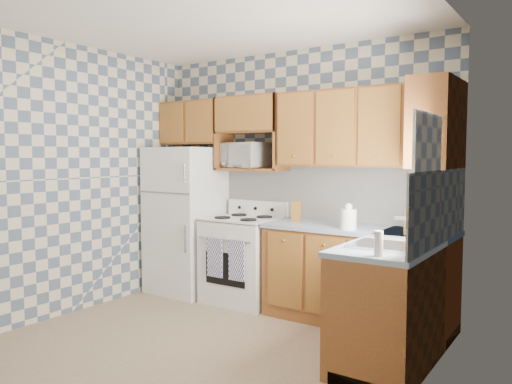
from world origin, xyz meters
TOP-DOWN VIEW (x-y plane):
  - floor at (0.00, 0.00)m, footprint 3.40×3.40m
  - back_wall at (0.00, 1.60)m, footprint 3.40×0.02m
  - right_wall at (1.70, 0.00)m, footprint 0.02×3.20m
  - backsplash_back at (0.40, 1.59)m, footprint 2.60×0.02m
  - backsplash_right at (1.69, 0.80)m, footprint 0.02×1.60m
  - refrigerator at (-1.27, 1.25)m, footprint 0.75×0.70m
  - stove_body at (-0.47, 1.28)m, footprint 0.76×0.65m
  - cooktop at (-0.47, 1.28)m, footprint 0.76×0.65m
  - backguard at (-0.47, 1.55)m, footprint 0.76×0.08m
  - dish_towel_left at (-0.59, 0.93)m, footprint 0.19×0.02m
  - dish_towel_right at (-0.31, 0.93)m, footprint 0.19×0.02m
  - base_cabinets_back at (0.82, 1.30)m, footprint 1.75×0.60m
  - base_cabinets_right at (1.40, 0.80)m, footprint 0.60×1.60m
  - countertop_back at (0.82, 1.30)m, footprint 1.77×0.63m
  - countertop_right at (1.40, 0.80)m, footprint 0.63×1.60m
  - upper_cabinets_back at (0.82, 1.44)m, footprint 1.75×0.33m
  - upper_cabinets_fridge at (-1.29, 1.44)m, footprint 0.82×0.33m
  - upper_cabinets_right at (1.53, 1.25)m, footprint 0.33×0.70m
  - microwave_shelf at (-0.47, 1.44)m, footprint 0.80×0.33m
  - microwave at (-0.56, 1.44)m, footprint 0.56×0.43m
  - sink at (1.40, 0.45)m, footprint 0.48×0.40m
  - window at (1.69, 0.45)m, footprint 0.02×0.66m
  - bottle_0 at (1.42, 1.17)m, footprint 0.06×0.06m
  - bottle_1 at (1.52, 1.11)m, footprint 0.06×0.06m
  - bottle_2 at (1.57, 1.21)m, footprint 0.06×0.06m
  - bottle_3 at (1.35, 1.09)m, footprint 0.06×0.06m
  - knife_block at (0.15, 1.33)m, footprint 0.12×0.12m
  - electric_kettle at (0.81, 1.11)m, footprint 0.15×0.15m
  - food_containers at (0.78, 1.19)m, footprint 0.16×0.16m
  - soap_bottle at (1.47, 0.10)m, footprint 0.06×0.06m

SIDE VIEW (x-z plane):
  - floor at x=0.00m, z-range 0.00..0.00m
  - base_cabinets_back at x=0.82m, z-range 0.00..0.88m
  - base_cabinets_right at x=1.40m, z-range 0.00..0.88m
  - stove_body at x=-0.47m, z-range 0.00..0.90m
  - dish_towel_left at x=-0.59m, z-range 0.33..0.73m
  - dish_towel_right at x=-0.31m, z-range 0.33..0.73m
  - refrigerator at x=-1.27m, z-range 0.00..1.68m
  - countertop_back at x=0.82m, z-range 0.88..0.92m
  - countertop_right at x=1.40m, z-range 0.88..0.92m
  - cooktop at x=-0.47m, z-range 0.89..0.92m
  - sink at x=1.40m, z-range 0.91..0.94m
  - food_containers at x=0.78m, z-range 0.92..1.02m
  - backguard at x=-0.47m, z-range 0.92..1.08m
  - soap_bottle at x=1.47m, z-range 0.92..1.09m
  - electric_kettle at x=0.81m, z-range 0.92..1.10m
  - knife_block at x=0.15m, z-range 0.92..1.13m
  - bottle_3 at x=1.35m, z-range 0.92..1.14m
  - bottle_2 at x=1.57m, z-range 0.92..1.15m
  - bottle_1 at x=1.52m, z-range 0.92..1.17m
  - bottle_0 at x=1.42m, z-range 0.92..1.19m
  - backsplash_back at x=0.40m, z-range 0.92..1.48m
  - backsplash_right at x=1.69m, z-range 0.92..1.48m
  - back_wall at x=0.00m, z-range 0.00..2.70m
  - right_wall at x=1.70m, z-range 0.00..2.70m
  - microwave_shelf at x=-0.47m, z-range 1.42..1.45m
  - window at x=1.69m, z-range 1.02..1.88m
  - microwave at x=-0.56m, z-range 1.45..1.73m
  - upper_cabinets_back at x=0.82m, z-range 1.48..2.22m
  - upper_cabinets_right at x=1.53m, z-range 1.48..2.22m
  - upper_cabinets_fridge at x=-1.29m, z-range 1.72..2.22m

